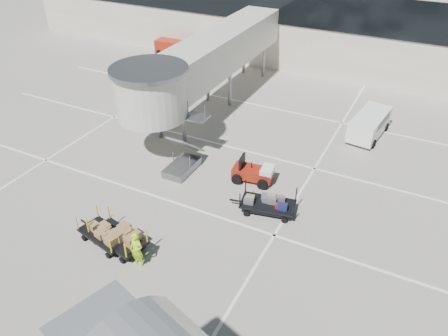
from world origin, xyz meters
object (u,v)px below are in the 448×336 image
(baggage_tug, at_px, (254,173))
(minivan, at_px, (370,123))
(box_cart_far, at_px, (104,235))
(belt_loader, at_px, (174,48))
(suitcase_cart, at_px, (268,204))
(ground_worker, at_px, (137,250))
(box_cart_near, at_px, (120,237))

(baggage_tug, distance_m, minivan, 10.29)
(box_cart_far, relative_size, belt_loader, 0.84)
(suitcase_cart, relative_size, minivan, 0.81)
(minivan, relative_size, belt_loader, 1.10)
(baggage_tug, distance_m, suitcase_cart, 3.07)
(belt_loader, bearing_deg, minivan, -25.93)
(suitcase_cart, xyz_separation_m, box_cart_far, (-6.36, -6.01, -0.01))
(baggage_tug, bearing_deg, minivan, 53.36)
(ground_worker, height_order, minivan, ground_worker)
(suitcase_cart, xyz_separation_m, minivan, (3.16, 11.38, 0.48))
(baggage_tug, distance_m, box_cart_far, 9.54)
(belt_loader, bearing_deg, suitcase_cart, -51.72)
(box_cart_near, height_order, ground_worker, ground_worker)
(ground_worker, bearing_deg, belt_loader, 122.82)
(box_cart_near, bearing_deg, baggage_tug, 77.65)
(minivan, bearing_deg, box_cart_far, -111.65)
(baggage_tug, height_order, suitcase_cart, baggage_tug)
(box_cart_near, relative_size, ground_worker, 1.91)
(baggage_tug, bearing_deg, suitcase_cart, -59.31)
(box_cart_far, height_order, ground_worker, ground_worker)
(ground_worker, bearing_deg, minivan, 72.08)
(ground_worker, bearing_deg, suitcase_cart, 62.37)
(box_cart_far, relative_size, ground_worker, 1.79)
(box_cart_far, height_order, belt_loader, belt_loader)
(belt_loader, bearing_deg, ground_worker, -65.87)
(belt_loader, bearing_deg, box_cart_far, -69.64)
(box_cart_near, bearing_deg, suitcase_cart, 57.94)
(baggage_tug, bearing_deg, ground_worker, -110.39)
(box_cart_near, distance_m, ground_worker, 1.77)
(ground_worker, bearing_deg, baggage_tug, 80.69)
(suitcase_cart, height_order, ground_worker, ground_worker)
(suitcase_cart, relative_size, box_cart_far, 1.07)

